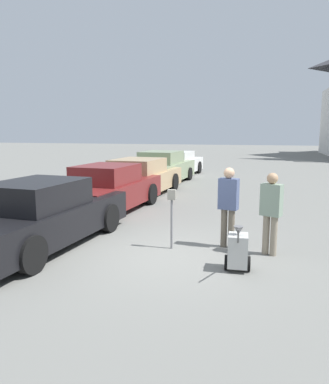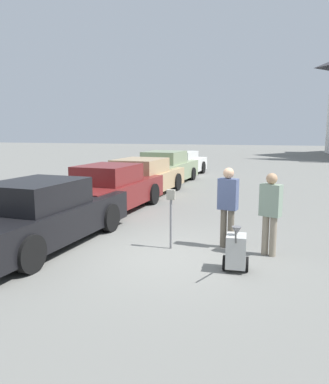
{
  "view_description": "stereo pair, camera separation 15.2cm",
  "coord_description": "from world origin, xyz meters",
  "px_view_note": "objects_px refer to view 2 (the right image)",
  "views": [
    {
      "loc": [
        1.86,
        -7.32,
        2.59
      ],
      "look_at": [
        -0.4,
        1.35,
        1.1
      ],
      "focal_mm": 35.0,
      "sensor_mm": 36.0,
      "label": 1
    },
    {
      "loc": [
        2.01,
        -7.28,
        2.59
      ],
      "look_at": [
        -0.4,
        1.35,
        1.1
      ],
      "focal_mm": 35.0,
      "sensor_mm": 36.0,
      "label": 2
    }
  ],
  "objects_px": {
    "person_worker": "(228,202)",
    "parked_car_sage": "(166,169)",
    "person_supervisor": "(270,209)",
    "parked_car_tan": "(142,178)",
    "parked_car_maroon": "(111,190)",
    "parked_car_black": "(42,215)",
    "equipment_cart": "(236,251)",
    "parked_car_white": "(180,164)",
    "parking_meter": "(171,208)"
  },
  "relations": [
    {
      "from": "parked_car_sage",
      "to": "parked_car_white",
      "type": "height_order",
      "value": "parked_car_sage"
    },
    {
      "from": "parked_car_white",
      "to": "person_supervisor",
      "type": "xyz_separation_m",
      "value": [
        4.93,
        -12.98,
        0.33
      ]
    },
    {
      "from": "parked_car_black",
      "to": "parked_car_sage",
      "type": "relative_size",
      "value": 0.96
    },
    {
      "from": "parked_car_black",
      "to": "parked_car_white",
      "type": "xyz_separation_m",
      "value": [
        0.0,
        13.63,
        -0.03
      ]
    },
    {
      "from": "parked_car_black",
      "to": "person_worker",
      "type": "height_order",
      "value": "person_worker"
    },
    {
      "from": "parked_car_sage",
      "to": "person_supervisor",
      "type": "xyz_separation_m",
      "value": [
        4.93,
        -9.78,
        0.27
      ]
    },
    {
      "from": "parked_car_maroon",
      "to": "person_worker",
      "type": "distance_m",
      "value": 4.93
    },
    {
      "from": "person_worker",
      "to": "person_supervisor",
      "type": "bearing_deg",
      "value": 174.55
    },
    {
      "from": "person_supervisor",
      "to": "equipment_cart",
      "type": "bearing_deg",
      "value": 84.82
    },
    {
      "from": "parked_car_sage",
      "to": "parked_car_white",
      "type": "bearing_deg",
      "value": 94.74
    },
    {
      "from": "parked_car_black",
      "to": "parked_car_white",
      "type": "distance_m",
      "value": 13.63
    },
    {
      "from": "parked_car_maroon",
      "to": "parked_car_sage",
      "type": "distance_m",
      "value": 6.64
    },
    {
      "from": "parked_car_sage",
      "to": "parked_car_white",
      "type": "relative_size",
      "value": 1.01
    },
    {
      "from": "parked_car_maroon",
      "to": "equipment_cart",
      "type": "xyz_separation_m",
      "value": [
        4.34,
        -4.2,
        -0.31
      ]
    },
    {
      "from": "parked_car_sage",
      "to": "equipment_cart",
      "type": "height_order",
      "value": "parked_car_sage"
    },
    {
      "from": "parked_car_tan",
      "to": "person_supervisor",
      "type": "distance_m",
      "value": 7.95
    },
    {
      "from": "parked_car_tan",
      "to": "person_supervisor",
      "type": "relative_size",
      "value": 3.07
    },
    {
      "from": "parked_car_white",
      "to": "equipment_cart",
      "type": "bearing_deg",
      "value": -68.09
    },
    {
      "from": "parked_car_maroon",
      "to": "parked_car_white",
      "type": "distance_m",
      "value": 9.85
    },
    {
      "from": "parked_car_sage",
      "to": "equipment_cart",
      "type": "bearing_deg",
      "value": -63.45
    },
    {
      "from": "parked_car_maroon",
      "to": "person_worker",
      "type": "bearing_deg",
      "value": -30.39
    },
    {
      "from": "parked_car_black",
      "to": "person_supervisor",
      "type": "relative_size",
      "value": 2.9
    },
    {
      "from": "person_worker",
      "to": "person_supervisor",
      "type": "relative_size",
      "value": 1.03
    },
    {
      "from": "parked_car_maroon",
      "to": "parked_car_tan",
      "type": "bearing_deg",
      "value": 94.76
    },
    {
      "from": "parked_car_maroon",
      "to": "parked_car_white",
      "type": "height_order",
      "value": "parked_car_maroon"
    },
    {
      "from": "parked_car_maroon",
      "to": "parking_meter",
      "type": "xyz_separation_m",
      "value": [
        2.85,
        -3.25,
        0.22
      ]
    },
    {
      "from": "parked_car_tan",
      "to": "person_worker",
      "type": "bearing_deg",
      "value": -51.1
    },
    {
      "from": "person_supervisor",
      "to": "parked_car_white",
      "type": "bearing_deg",
      "value": -45.54
    },
    {
      "from": "parked_car_sage",
      "to": "parking_meter",
      "type": "relative_size",
      "value": 3.96
    },
    {
      "from": "person_worker",
      "to": "parked_car_tan",
      "type": "bearing_deg",
      "value": -42.87
    },
    {
      "from": "parked_car_maroon",
      "to": "equipment_cart",
      "type": "bearing_deg",
      "value": -39.32
    },
    {
      "from": "parked_car_black",
      "to": "equipment_cart",
      "type": "bearing_deg",
      "value": -0.79
    },
    {
      "from": "parked_car_black",
      "to": "parking_meter",
      "type": "xyz_separation_m",
      "value": [
        2.85,
        0.53,
        0.23
      ]
    },
    {
      "from": "parked_car_tan",
      "to": "parked_car_sage",
      "type": "distance_m",
      "value": 3.54
    },
    {
      "from": "parked_car_white",
      "to": "person_worker",
      "type": "distance_m",
      "value": 13.31
    },
    {
      "from": "parked_car_tan",
      "to": "parked_car_white",
      "type": "distance_m",
      "value": 6.75
    },
    {
      "from": "parked_car_white",
      "to": "person_supervisor",
      "type": "bearing_deg",
      "value": -64.47
    },
    {
      "from": "parked_car_sage",
      "to": "parked_car_black",
      "type": "bearing_deg",
      "value": -85.25
    },
    {
      "from": "parked_car_tan",
      "to": "person_worker",
      "type": "xyz_separation_m",
      "value": [
        4.03,
        -5.94,
        0.34
      ]
    },
    {
      "from": "parked_car_maroon",
      "to": "person_supervisor",
      "type": "xyz_separation_m",
      "value": [
        4.93,
        -3.13,
        0.29
      ]
    },
    {
      "from": "parked_car_tan",
      "to": "parked_car_sage",
      "type": "xyz_separation_m",
      "value": [
        0.0,
        3.54,
        0.03
      ]
    },
    {
      "from": "parked_car_black",
      "to": "person_worker",
      "type": "distance_m",
      "value": 4.15
    },
    {
      "from": "person_worker",
      "to": "parked_car_sage",
      "type": "bearing_deg",
      "value": -54.0
    },
    {
      "from": "parked_car_white",
      "to": "equipment_cart",
      "type": "xyz_separation_m",
      "value": [
        4.34,
        -14.05,
        -0.27
      ]
    },
    {
      "from": "parked_car_maroon",
      "to": "parked_car_black",
      "type": "bearing_deg",
      "value": -85.25
    },
    {
      "from": "parking_meter",
      "to": "parked_car_maroon",
      "type": "bearing_deg",
      "value": 131.25
    },
    {
      "from": "parked_car_black",
      "to": "parked_car_maroon",
      "type": "height_order",
      "value": "parked_car_maroon"
    },
    {
      "from": "parked_car_sage",
      "to": "person_supervisor",
      "type": "relative_size",
      "value": 3.02
    },
    {
      "from": "parked_car_white",
      "to": "parking_meter",
      "type": "bearing_deg",
      "value": -72.99
    },
    {
      "from": "parked_car_maroon",
      "to": "person_worker",
      "type": "height_order",
      "value": "person_worker"
    }
  ]
}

